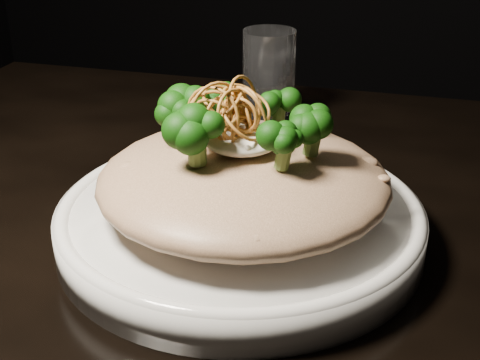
# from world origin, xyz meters

# --- Properties ---
(table) EXTENTS (1.10, 0.80, 0.75)m
(table) POSITION_xyz_m (0.00, 0.00, 0.67)
(table) COLOR black
(table) RESTS_ON ground
(plate) EXTENTS (0.30, 0.30, 0.03)m
(plate) POSITION_xyz_m (-0.07, -0.02, 0.77)
(plate) COLOR white
(plate) RESTS_ON table
(risotto) EXTENTS (0.23, 0.23, 0.05)m
(risotto) POSITION_xyz_m (-0.06, -0.02, 0.81)
(risotto) COLOR brown
(risotto) RESTS_ON plate
(broccoli) EXTENTS (0.14, 0.14, 0.05)m
(broccoli) POSITION_xyz_m (-0.07, -0.02, 0.86)
(broccoli) COLOR black
(broccoli) RESTS_ON risotto
(cheese) EXTENTS (0.06, 0.06, 0.02)m
(cheese) POSITION_xyz_m (-0.07, -0.02, 0.84)
(cheese) COLOR white
(cheese) RESTS_ON risotto
(shallots) EXTENTS (0.06, 0.06, 0.04)m
(shallots) POSITION_xyz_m (-0.07, -0.02, 0.87)
(shallots) COLOR brown
(shallots) RESTS_ON cheese
(drinking_glass) EXTENTS (0.07, 0.07, 0.11)m
(drinking_glass) POSITION_xyz_m (-0.11, 0.26, 0.80)
(drinking_glass) COLOR white
(drinking_glass) RESTS_ON table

